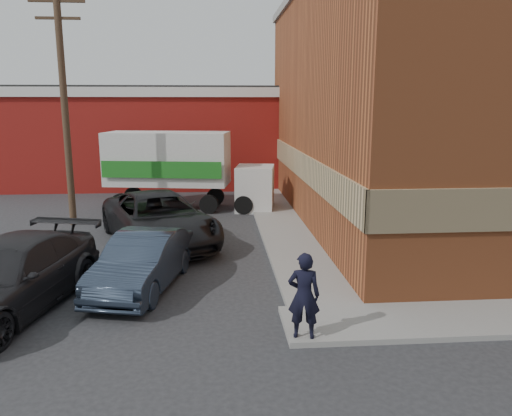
# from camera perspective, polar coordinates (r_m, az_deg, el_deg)

# --- Properties ---
(ground) EXTENTS (90.00, 90.00, 0.00)m
(ground) POSITION_cam_1_polar(r_m,az_deg,el_deg) (11.74, 5.04, -11.59)
(ground) COLOR #28282B
(ground) RESTS_ON ground
(brick_building) EXTENTS (14.25, 18.25, 9.36)m
(brick_building) POSITION_cam_1_polar(r_m,az_deg,el_deg) (22.18, 23.70, 10.92)
(brick_building) COLOR #A9532B
(brick_building) RESTS_ON ground
(sidewalk_west) EXTENTS (1.80, 18.00, 0.12)m
(sidewalk_west) POSITION_cam_1_polar(r_m,az_deg,el_deg) (20.29, 2.49, -1.28)
(sidewalk_west) COLOR gray
(sidewalk_west) RESTS_ON ground
(warehouse) EXTENTS (16.30, 8.30, 5.60)m
(warehouse) POSITION_cam_1_polar(r_m,az_deg,el_deg) (30.94, -12.41, 8.13)
(warehouse) COLOR maroon
(warehouse) RESTS_ON ground
(utility_pole) EXTENTS (2.00, 0.26, 9.00)m
(utility_pole) POSITION_cam_1_polar(r_m,az_deg,el_deg) (20.40, -21.07, 11.31)
(utility_pole) COLOR #503928
(utility_pole) RESTS_ON ground
(man) EXTENTS (0.70, 0.52, 1.74)m
(man) POSITION_cam_1_polar(r_m,az_deg,el_deg) (9.92, 5.49, -9.92)
(man) COLOR black
(man) RESTS_ON sidewalk_south
(sedan) EXTENTS (2.43, 4.56, 1.43)m
(sedan) POSITION_cam_1_polar(r_m,az_deg,el_deg) (13.10, -12.83, -5.99)
(sedan) COLOR #2B3648
(sedan) RESTS_ON ground
(suv_a) EXTENTS (4.96, 6.79, 1.72)m
(suv_a) POSITION_cam_1_polar(r_m,az_deg,el_deg) (17.12, -11.03, -1.21)
(suv_a) COLOR black
(suv_a) RESTS_ON ground
(suv_b) EXTENTS (3.52, 5.97, 1.62)m
(suv_b) POSITION_cam_1_polar(r_m,az_deg,el_deg) (12.68, -26.52, -7.11)
(suv_b) COLOR #272629
(suv_b) RESTS_ON ground
(box_truck) EXTENTS (7.21, 3.15, 3.44)m
(box_truck) POSITION_cam_1_polar(r_m,az_deg,el_deg) (22.51, -8.36, 4.88)
(box_truck) COLOR silver
(box_truck) RESTS_ON ground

